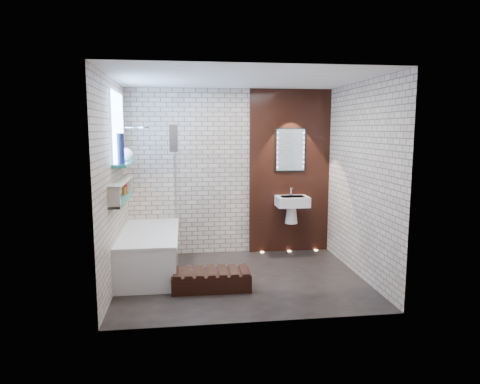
{
  "coord_description": "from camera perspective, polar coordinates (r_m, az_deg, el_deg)",
  "views": [
    {
      "loc": [
        -0.74,
        -5.46,
        1.97
      ],
      "look_at": [
        0.0,
        0.15,
        1.15
      ],
      "focal_mm": 32.3,
      "sensor_mm": 36.0,
      "label": 1
    }
  ],
  "objects": [
    {
      "name": "room_shell",
      "position": [
        5.55,
        0.2,
        1.31
      ],
      "size": [
        3.24,
        3.2,
        2.6
      ],
      "color": "#B4A08F",
      "rests_on": "ground"
    },
    {
      "name": "sill_vases",
      "position": [
        5.84,
        -15.03,
        5.06
      ],
      "size": [
        0.17,
        0.63,
        0.38
      ],
      "color": "white",
      "rests_on": "clerestory_window"
    },
    {
      "name": "bathtub",
      "position": [
        6.17,
        -11.84,
        -7.73
      ],
      "size": [
        0.79,
        1.74,
        0.7
      ],
      "color": "white",
      "rests_on": "ground"
    },
    {
      "name": "floor_uplights",
      "position": [
        7.15,
        6.53,
        -7.76
      ],
      "size": [
        0.96,
        0.06,
        0.01
      ],
      "color": "#FFD899",
      "rests_on": "ground"
    },
    {
      "name": "display_niche",
      "position": [
        5.72,
        -15.37,
        0.21
      ],
      "size": [
        0.14,
        1.3,
        0.26
      ],
      "color": "teal",
      "rests_on": "room_shell"
    },
    {
      "name": "washbasin",
      "position": [
        6.86,
        6.89,
        -1.73
      ],
      "size": [
        0.5,
        0.36,
        0.58
      ],
      "color": "white",
      "rests_on": "walnut_panel"
    },
    {
      "name": "shower_head",
      "position": [
        6.44,
        -12.63,
        8.31
      ],
      "size": [
        0.18,
        0.18,
        0.02
      ],
      "primitive_type": "cylinder",
      "color": "silver",
      "rests_on": "room_shell"
    },
    {
      "name": "ground",
      "position": [
        5.86,
        0.19,
        -11.42
      ],
      "size": [
        3.2,
        3.2,
        0.0
      ],
      "primitive_type": "plane",
      "color": "black",
      "rests_on": "ground"
    },
    {
      "name": "clerestory_window",
      "position": [
        5.87,
        -15.75,
        7.26
      ],
      "size": [
        0.18,
        1.0,
        0.94
      ],
      "color": "#7FADE0",
      "rests_on": "room_shell"
    },
    {
      "name": "bath_screen",
      "position": [
        6.39,
        -8.63,
        1.95
      ],
      "size": [
        0.01,
        0.78,
        1.4
      ],
      "primitive_type": "cube",
      "color": "white",
      "rests_on": "bathtub"
    },
    {
      "name": "towel",
      "position": [
        6.25,
        -8.76,
        7.05
      ],
      "size": [
        0.11,
        0.29,
        0.38
      ],
      "primitive_type": "cube",
      "color": "black",
      "rests_on": "bath_screen"
    },
    {
      "name": "walnut_step",
      "position": [
        5.5,
        -3.83,
        -11.58
      ],
      "size": [
        0.98,
        0.45,
        0.22
      ],
      "primitive_type": "cube",
      "rotation": [
        0.0,
        0.0,
        -0.02
      ],
      "color": "black",
      "rests_on": "ground"
    },
    {
      "name": "niche_bottles",
      "position": [
        5.82,
        -15.23,
        0.04
      ],
      "size": [
        0.07,
        0.68,
        0.17
      ],
      "color": "#A85419",
      "rests_on": "display_niche"
    },
    {
      "name": "walnut_panel",
      "position": [
        6.97,
        6.56,
        2.68
      ],
      "size": [
        1.3,
        0.06,
        2.6
      ],
      "primitive_type": "cube",
      "color": "black",
      "rests_on": "ground"
    },
    {
      "name": "led_mirror",
      "position": [
        6.91,
        6.69,
        5.54
      ],
      "size": [
        0.5,
        0.02,
        0.7
      ],
      "color": "black",
      "rests_on": "walnut_panel"
    }
  ]
}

